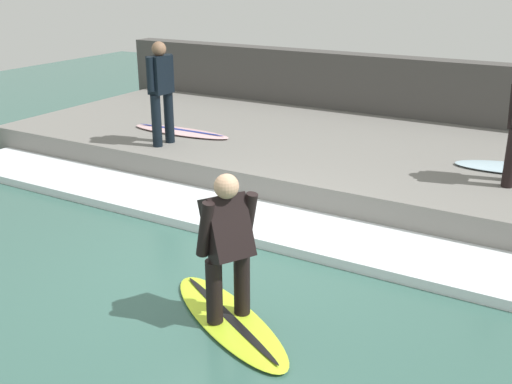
{
  "coord_description": "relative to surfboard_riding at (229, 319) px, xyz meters",
  "views": [
    {
      "loc": [
        -4.95,
        -3.31,
        3.17
      ],
      "look_at": [
        0.78,
        0.0,
        0.7
      ],
      "focal_mm": 42.0,
      "sensor_mm": 36.0,
      "label": 1
    }
  ],
  "objects": [
    {
      "name": "surfboard_waiting_far",
      "position": [
        4.05,
        3.56,
        0.46
      ],
      "size": [
        0.51,
        1.96,
        0.07
      ],
      "color": "beige",
      "rests_on": "concrete_ledge"
    },
    {
      "name": "wave_foam_crest",
      "position": [
        2.12,
        0.62,
        0.03
      ],
      "size": [
        1.17,
        11.76,
        0.12
      ],
      "primitive_type": "cube",
      "color": "silver",
      "rests_on": "ground_plane"
    },
    {
      "name": "ground_plane",
      "position": [
        0.81,
        0.62,
        -0.03
      ],
      "size": [
        28.0,
        28.0,
        0.0
      ],
      "primitive_type": "plane",
      "color": "#386056"
    },
    {
      "name": "surfboard_riding",
      "position": [
        0.0,
        0.0,
        0.0
      ],
      "size": [
        1.41,
        1.94,
        0.07
      ],
      "color": "#BFE02D",
      "rests_on": "ground_plane"
    },
    {
      "name": "surfer_riding",
      "position": [
        0.0,
        0.0,
        0.83
      ],
      "size": [
        0.54,
        0.56,
        1.44
      ],
      "color": "black",
      "rests_on": "surfboard_riding"
    },
    {
      "name": "back_wall",
      "position": [
        7.35,
        0.62,
        0.76
      ],
      "size": [
        0.5,
        12.99,
        1.59
      ],
      "primitive_type": "cube",
      "color": "#474442",
      "rests_on": "ground_plane"
    },
    {
      "name": "surfer_waiting_far",
      "position": [
        3.34,
        3.37,
        1.36
      ],
      "size": [
        0.56,
        0.26,
        1.65
      ],
      "color": "black",
      "rests_on": "concrete_ledge"
    },
    {
      "name": "concrete_ledge",
      "position": [
        4.9,
        0.62,
        0.2
      ],
      "size": [
        4.4,
        12.37,
        0.46
      ],
      "primitive_type": "cube",
      "color": "slate",
      "rests_on": "ground_plane"
    }
  ]
}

